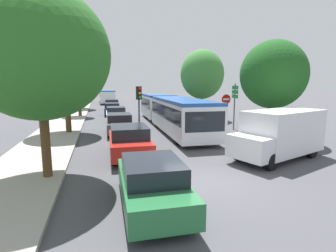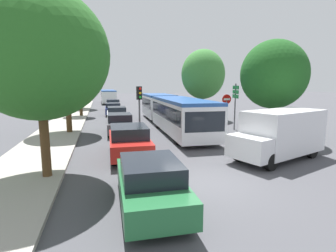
{
  "view_description": "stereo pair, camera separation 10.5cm",
  "coord_description": "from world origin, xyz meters",
  "px_view_note": "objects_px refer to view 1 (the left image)",
  "views": [
    {
      "loc": [
        -3.56,
        -8.39,
        3.5
      ],
      "look_at": [
        0.2,
        5.74,
        1.2
      ],
      "focal_mm": 28.0,
      "sensor_mm": 36.0,
      "label": 1
    },
    {
      "loc": [
        -3.46,
        -8.42,
        3.5
      ],
      "look_at": [
        0.2,
        5.74,
        1.2
      ],
      "focal_mm": 28.0,
      "sensor_mm": 36.0,
      "label": 2
    }
  ],
  "objects_px": {
    "queued_car_navy": "(112,109)",
    "no_entry_sign": "(226,107)",
    "queued_car_green": "(152,183)",
    "queued_car_red": "(129,141)",
    "tree_left_far": "(78,79)",
    "queued_car_white": "(116,114)",
    "traffic_light": "(139,100)",
    "queued_car_silver": "(112,105)",
    "tree_right_near": "(272,76)",
    "tree_left_distant": "(77,74)",
    "tree_right_mid": "(202,76)",
    "city_bus_rear": "(107,96)",
    "white_van": "(280,133)",
    "articulated_bus": "(169,109)",
    "tree_left_near": "(38,58)",
    "queued_car_graphite": "(119,124)",
    "direction_sign_post": "(235,97)",
    "tree_left_mid": "(66,69)"
  },
  "relations": [
    {
      "from": "tree_right_mid",
      "to": "tree_left_far",
      "type": "bearing_deg",
      "value": 156.63
    },
    {
      "from": "tree_left_near",
      "to": "tree_left_mid",
      "type": "xyz_separation_m",
      "value": [
        -0.12,
        9.46,
        0.18
      ]
    },
    {
      "from": "city_bus_rear",
      "to": "tree_left_near",
      "type": "relative_size",
      "value": 1.69
    },
    {
      "from": "articulated_bus",
      "to": "no_entry_sign",
      "type": "xyz_separation_m",
      "value": [
        3.25,
        -3.91,
        0.41
      ]
    },
    {
      "from": "queued_car_navy",
      "to": "white_van",
      "type": "height_order",
      "value": "white_van"
    },
    {
      "from": "city_bus_rear",
      "to": "queued_car_green",
      "type": "height_order",
      "value": "city_bus_rear"
    },
    {
      "from": "queued_car_navy",
      "to": "queued_car_white",
      "type": "bearing_deg",
      "value": -177.85
    },
    {
      "from": "queued_car_green",
      "to": "tree_left_far",
      "type": "distance_m",
      "value": 23.76
    },
    {
      "from": "no_entry_sign",
      "to": "tree_right_mid",
      "type": "relative_size",
      "value": 0.4
    },
    {
      "from": "queued_car_silver",
      "to": "tree_right_mid",
      "type": "distance_m",
      "value": 15.04
    },
    {
      "from": "queued_car_green",
      "to": "articulated_bus",
      "type": "bearing_deg",
      "value": -15.39
    },
    {
      "from": "white_van",
      "to": "no_entry_sign",
      "type": "relative_size",
      "value": 1.9
    },
    {
      "from": "articulated_bus",
      "to": "white_van",
      "type": "relative_size",
      "value": 3.2
    },
    {
      "from": "queued_car_white",
      "to": "queued_car_graphite",
      "type": "bearing_deg",
      "value": -179.96
    },
    {
      "from": "queued_car_white",
      "to": "tree_left_far",
      "type": "relative_size",
      "value": 0.74
    },
    {
      "from": "queued_car_graphite",
      "to": "tree_left_near",
      "type": "height_order",
      "value": "tree_left_near"
    },
    {
      "from": "no_entry_sign",
      "to": "tree_left_distant",
      "type": "xyz_separation_m",
      "value": [
        -11.73,
        22.66,
        3.14
      ]
    },
    {
      "from": "traffic_light",
      "to": "direction_sign_post",
      "type": "bearing_deg",
      "value": 74.91
    },
    {
      "from": "queued_car_navy",
      "to": "no_entry_sign",
      "type": "bearing_deg",
      "value": -149.67
    },
    {
      "from": "tree_left_far",
      "to": "tree_left_distant",
      "type": "xyz_separation_m",
      "value": [
        -0.74,
        9.71,
        0.86
      ]
    },
    {
      "from": "white_van",
      "to": "tree_right_near",
      "type": "relative_size",
      "value": 0.85
    },
    {
      "from": "tree_left_distant",
      "to": "queued_car_navy",
      "type": "bearing_deg",
      "value": -64.75
    },
    {
      "from": "tree_right_near",
      "to": "tree_left_distant",
      "type": "bearing_deg",
      "value": 117.56
    },
    {
      "from": "queued_car_white",
      "to": "tree_right_near",
      "type": "relative_size",
      "value": 0.68
    },
    {
      "from": "no_entry_sign",
      "to": "direction_sign_post",
      "type": "bearing_deg",
      "value": 129.65
    },
    {
      "from": "no_entry_sign",
      "to": "tree_left_distant",
      "type": "bearing_deg",
      "value": -152.64
    },
    {
      "from": "tree_right_mid",
      "to": "queued_car_green",
      "type": "bearing_deg",
      "value": -116.14
    },
    {
      "from": "tree_left_distant",
      "to": "white_van",
      "type": "bearing_deg",
      "value": -69.59
    },
    {
      "from": "white_van",
      "to": "queued_car_red",
      "type": "bearing_deg",
      "value": -38.09
    },
    {
      "from": "queued_car_white",
      "to": "queued_car_navy",
      "type": "height_order",
      "value": "queued_car_white"
    },
    {
      "from": "queued_car_navy",
      "to": "tree_left_near",
      "type": "relative_size",
      "value": 0.6
    },
    {
      "from": "traffic_light",
      "to": "tree_right_near",
      "type": "distance_m",
      "value": 8.79
    },
    {
      "from": "queued_car_green",
      "to": "tree_left_mid",
      "type": "distance_m",
      "value": 13.74
    },
    {
      "from": "queued_car_green",
      "to": "white_van",
      "type": "xyz_separation_m",
      "value": [
        6.88,
        3.38,
        0.52
      ]
    },
    {
      "from": "queued_car_white",
      "to": "traffic_light",
      "type": "height_order",
      "value": "traffic_light"
    },
    {
      "from": "queued_car_green",
      "to": "queued_car_red",
      "type": "bearing_deg",
      "value": 1.64
    },
    {
      "from": "queued_car_silver",
      "to": "queued_car_graphite",
      "type": "bearing_deg",
      "value": -179.63
    },
    {
      "from": "articulated_bus",
      "to": "no_entry_sign",
      "type": "bearing_deg",
      "value": 41.68
    },
    {
      "from": "tree_right_mid",
      "to": "no_entry_sign",
      "type": "bearing_deg",
      "value": -99.12
    },
    {
      "from": "queued_car_green",
      "to": "queued_car_silver",
      "type": "relative_size",
      "value": 0.94
    },
    {
      "from": "traffic_light",
      "to": "tree_left_mid",
      "type": "distance_m",
      "value": 5.56
    },
    {
      "from": "queued_car_green",
      "to": "white_van",
      "type": "height_order",
      "value": "white_van"
    },
    {
      "from": "queued_car_graphite",
      "to": "direction_sign_post",
      "type": "distance_m",
      "value": 9.08
    },
    {
      "from": "tree_right_near",
      "to": "city_bus_rear",
      "type": "bearing_deg",
      "value": 103.37
    },
    {
      "from": "queued_car_navy",
      "to": "tree_right_near",
      "type": "height_order",
      "value": "tree_right_near"
    },
    {
      "from": "articulated_bus",
      "to": "queued_car_graphite",
      "type": "distance_m",
      "value": 4.98
    },
    {
      "from": "traffic_light",
      "to": "tree_left_near",
      "type": "distance_m",
      "value": 9.16
    },
    {
      "from": "queued_car_green",
      "to": "queued_car_red",
      "type": "relative_size",
      "value": 0.93
    },
    {
      "from": "queued_car_navy",
      "to": "no_entry_sign",
      "type": "height_order",
      "value": "no_entry_sign"
    },
    {
      "from": "tree_left_far",
      "to": "queued_car_green",
      "type": "bearing_deg",
      "value": -81.7
    }
  ]
}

